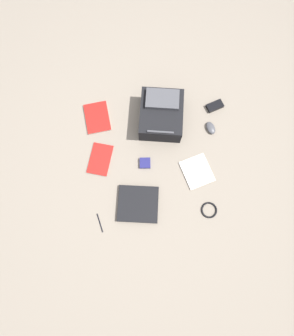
# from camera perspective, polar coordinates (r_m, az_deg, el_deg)

# --- Properties ---
(ground_plane) EXTENTS (3.84, 3.84, 0.00)m
(ground_plane) POSITION_cam_1_polar(r_m,az_deg,el_deg) (2.16, 1.28, 0.61)
(ground_plane) COLOR gray
(backpack) EXTENTS (0.37, 0.42, 0.20)m
(backpack) POSITION_cam_1_polar(r_m,az_deg,el_deg) (2.21, 2.94, 10.94)
(backpack) COLOR black
(backpack) RESTS_ON ground_plane
(laptop) EXTENTS (0.33, 0.31, 0.03)m
(laptop) POSITION_cam_1_polar(r_m,az_deg,el_deg) (2.09, -1.86, -7.37)
(laptop) COLOR black
(laptop) RESTS_ON ground_plane
(book_red) EXTENTS (0.22, 0.28, 0.01)m
(book_red) POSITION_cam_1_polar(r_m,az_deg,el_deg) (2.20, -9.55, 1.79)
(book_red) COLOR silver
(book_red) RESTS_ON ground_plane
(book_comic) EXTENTS (0.27, 0.29, 0.01)m
(book_comic) POSITION_cam_1_polar(r_m,az_deg,el_deg) (2.18, 10.22, -0.69)
(book_comic) COLOR silver
(book_comic) RESTS_ON ground_plane
(book_manual) EXTENTS (0.22, 0.28, 0.02)m
(book_manual) POSITION_cam_1_polar(r_m,az_deg,el_deg) (2.32, -10.16, 10.15)
(book_manual) COLOR silver
(book_manual) RESTS_ON ground_plane
(computer_mouse) EXTENTS (0.09, 0.12, 0.03)m
(computer_mouse) POSITION_cam_1_polar(r_m,az_deg,el_deg) (2.30, 12.93, 8.03)
(computer_mouse) COLOR #4C4C51
(computer_mouse) RESTS_ON ground_plane
(cable_coil) EXTENTS (0.12, 0.12, 0.01)m
(cable_coil) POSITION_cam_1_polar(r_m,az_deg,el_deg) (2.15, 12.62, -8.42)
(cable_coil) COLOR black
(cable_coil) RESTS_ON ground_plane
(power_brick) EXTENTS (0.15, 0.11, 0.03)m
(power_brick) POSITION_cam_1_polar(r_m,az_deg,el_deg) (2.39, 13.72, 12.25)
(power_brick) COLOR black
(power_brick) RESTS_ON ground_plane
(pen_black) EXTENTS (0.05, 0.14, 0.01)m
(pen_black) POSITION_cam_1_polar(r_m,az_deg,el_deg) (2.12, -9.67, -11.04)
(pen_black) COLOR black
(pen_black) RESTS_ON ground_plane
(earbud_pouch) EXTENTS (0.09, 0.09, 0.03)m
(earbud_pouch) POSITION_cam_1_polar(r_m,az_deg,el_deg) (2.15, -0.41, 1.02)
(earbud_pouch) COLOR navy
(earbud_pouch) RESTS_ON ground_plane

